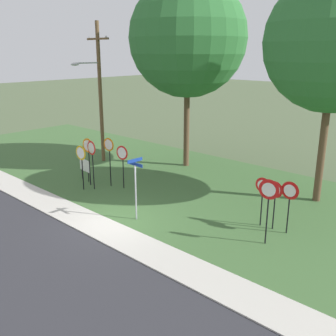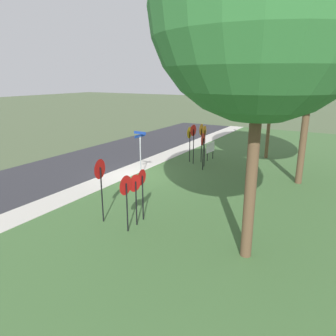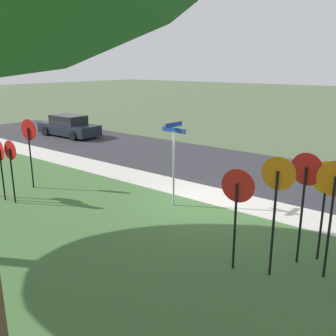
# 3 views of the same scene
# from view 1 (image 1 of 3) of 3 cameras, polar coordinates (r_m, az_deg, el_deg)

# --- Properties ---
(ground_plane) EXTENTS (160.00, 160.00, 0.00)m
(ground_plane) POSITION_cam_1_polar(r_m,az_deg,el_deg) (17.29, -7.67, -8.01)
(ground_plane) COLOR #4C5B3D
(road_asphalt) EXTENTS (44.00, 6.40, 0.01)m
(road_asphalt) POSITION_cam_1_polar(r_m,az_deg,el_deg) (15.08, -22.19, -13.12)
(road_asphalt) COLOR #2D2D33
(road_asphalt) RESTS_ON ground_plane
(sidewalk_strip) EXTENTS (44.00, 1.60, 0.06)m
(sidewalk_strip) POSITION_cam_1_polar(r_m,az_deg,el_deg) (16.84, -9.79, -8.71)
(sidewalk_strip) COLOR #BCB7AD
(sidewalk_strip) RESTS_ON ground_plane
(grass_median) EXTENTS (44.00, 12.00, 0.04)m
(grass_median) POSITION_cam_1_polar(r_m,az_deg,el_deg) (21.29, 4.82, -3.00)
(grass_median) COLOR #3D6033
(grass_median) RESTS_ON ground_plane
(stop_sign_near_left) EXTENTS (0.76, 0.13, 2.38)m
(stop_sign_near_left) POSITION_cam_1_polar(r_m,az_deg,el_deg) (20.82, -6.74, 1.54)
(stop_sign_near_left) COLOR black
(stop_sign_near_left) RESTS_ON grass_median
(stop_sign_near_right) EXTENTS (0.72, 0.12, 2.72)m
(stop_sign_near_right) POSITION_cam_1_polar(r_m,az_deg,el_deg) (21.19, -8.67, 2.43)
(stop_sign_near_right) COLOR black
(stop_sign_near_right) RESTS_ON grass_median
(stop_sign_far_left) EXTENTS (0.78, 0.12, 2.66)m
(stop_sign_far_left) POSITION_cam_1_polar(r_m,az_deg,el_deg) (21.58, -11.67, 2.45)
(stop_sign_far_left) COLOR black
(stop_sign_far_left) RESTS_ON grass_median
(stop_sign_far_center) EXTENTS (0.75, 0.11, 2.68)m
(stop_sign_far_center) POSITION_cam_1_polar(r_m,az_deg,el_deg) (20.87, -11.14, 2.01)
(stop_sign_far_center) COLOR black
(stop_sign_far_center) RESTS_ON grass_median
(stop_sign_far_right) EXTENTS (0.77, 0.11, 2.44)m
(stop_sign_far_right) POSITION_cam_1_polar(r_m,az_deg,el_deg) (20.94, -12.66, 1.48)
(stop_sign_far_right) COLOR black
(stop_sign_far_right) RESTS_ON grass_median
(yield_sign_near_left) EXTENTS (0.65, 0.12, 2.17)m
(yield_sign_near_left) POSITION_cam_1_polar(r_m,az_deg,el_deg) (16.66, 13.72, -3.26)
(yield_sign_near_left) COLOR black
(yield_sign_near_left) RESTS_ON grass_median
(yield_sign_near_right) EXTENTS (0.75, 0.10, 2.24)m
(yield_sign_near_right) POSITION_cam_1_polar(r_m,az_deg,el_deg) (16.22, 17.46, -3.88)
(yield_sign_near_right) COLOR black
(yield_sign_near_right) RESTS_ON grass_median
(yield_sign_far_left) EXTENTS (0.79, 0.16, 2.63)m
(yield_sign_far_left) POSITION_cam_1_polar(r_m,az_deg,el_deg) (15.00, 14.56, -4.01)
(yield_sign_far_left) COLOR black
(yield_sign_far_left) RESTS_ON grass_median
(yield_sign_far_right) EXTENTS (0.69, 0.12, 2.11)m
(yield_sign_far_right) POSITION_cam_1_polar(r_m,az_deg,el_deg) (16.49, 15.47, -3.76)
(yield_sign_far_right) COLOR black
(yield_sign_far_right) RESTS_ON grass_median
(street_name_post) EXTENTS (0.96, 0.82, 2.80)m
(street_name_post) POSITION_cam_1_polar(r_m,az_deg,el_deg) (16.85, -4.81, -2.29)
(street_name_post) COLOR #9EA0A8
(street_name_post) RESTS_ON grass_median
(utility_pole) EXTENTS (2.10, 2.20, 9.01)m
(utility_pole) POSITION_cam_1_polar(r_m,az_deg,el_deg) (25.92, -10.21, 11.41)
(utility_pole) COLOR brown
(utility_pole) RESTS_ON grass_median
(notice_board) EXTENTS (1.09, 0.17, 1.25)m
(notice_board) POSITION_cam_1_polar(r_m,az_deg,el_deg) (22.76, -12.16, 0.25)
(notice_board) COLOR black
(notice_board) RESTS_ON grass_median
(oak_tree_left) EXTENTS (7.09, 7.09, 11.50)m
(oak_tree_left) POSITION_cam_1_polar(r_m,az_deg,el_deg) (24.42, 2.93, 18.58)
(oak_tree_left) COLOR brown
(oak_tree_left) RESTS_ON grass_median
(oak_tree_right) EXTENTS (6.32, 6.32, 10.72)m
(oak_tree_right) POSITION_cam_1_polar(r_m,az_deg,el_deg) (19.62, 23.34, 16.61)
(oak_tree_right) COLOR brown
(oak_tree_right) RESTS_ON grass_median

